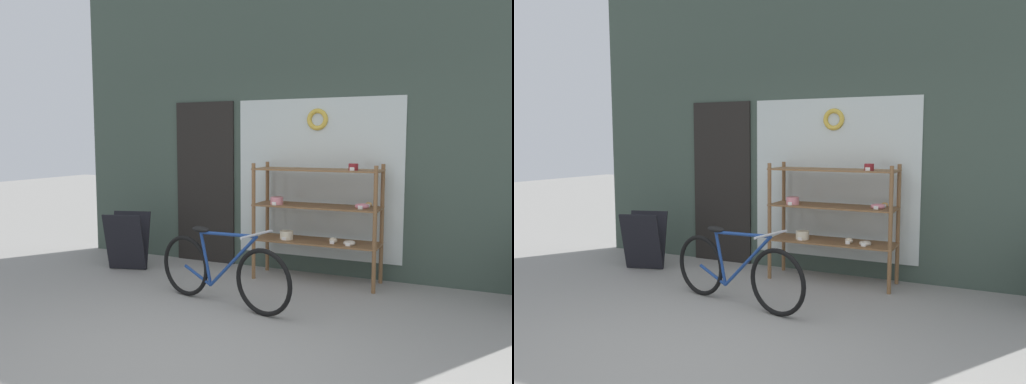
{
  "view_description": "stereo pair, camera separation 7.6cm",
  "coord_description": "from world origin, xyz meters",
  "views": [
    {
      "loc": [
        1.96,
        -3.04,
        1.61
      ],
      "look_at": [
        0.15,
        0.99,
        1.15
      ],
      "focal_mm": 35.0,
      "sensor_mm": 36.0,
      "label": 1
    },
    {
      "loc": [
        2.03,
        -3.01,
        1.61
      ],
      "look_at": [
        0.15,
        0.99,
        1.15
      ],
      "focal_mm": 35.0,
      "sensor_mm": 36.0,
      "label": 2
    }
  ],
  "objects": [
    {
      "name": "sandwich_board",
      "position": [
        -2.0,
        1.87,
        0.36
      ],
      "size": [
        0.57,
        0.49,
        0.7
      ],
      "rotation": [
        0.0,
        0.0,
        0.27
      ],
      "color": "black",
      "rests_on": "ground_plane"
    },
    {
      "name": "ground_plane",
      "position": [
        0.0,
        0.0,
        0.0
      ],
      "size": [
        30.0,
        30.0,
        0.0
      ],
      "primitive_type": "plane",
      "color": "gray"
    },
    {
      "name": "bicycle",
      "position": [
        -0.29,
        1.15,
        0.34
      ],
      "size": [
        1.6,
        0.53,
        0.76
      ],
      "rotation": [
        0.0,
        0.0,
        -0.23
      ],
      "color": "black",
      "rests_on": "ground_plane"
    },
    {
      "name": "storefront_facade",
      "position": [
        -0.03,
        2.7,
        1.91
      ],
      "size": [
        6.38,
        0.13,
        3.92
      ],
      "color": "#3D4C42",
      "rests_on": "ground_plane"
    },
    {
      "name": "display_case",
      "position": [
        0.29,
        2.33,
        0.81
      ],
      "size": [
        1.43,
        0.45,
        1.36
      ],
      "color": "brown",
      "rests_on": "ground_plane"
    }
  ]
}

